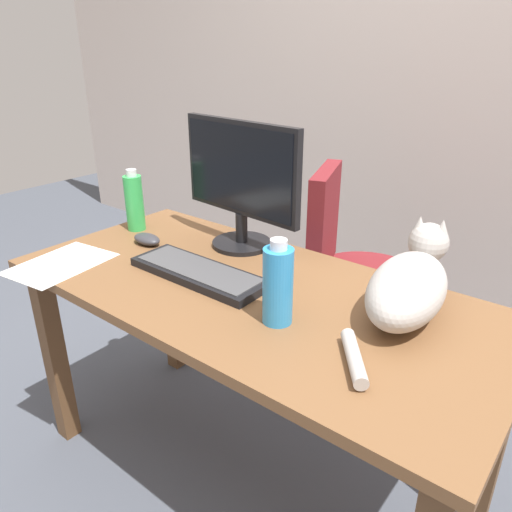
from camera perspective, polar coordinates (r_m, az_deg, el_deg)
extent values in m
plane|color=#474C56|center=(1.82, -0.72, -24.17)|extent=(8.00, 8.00, 0.00)
cube|color=beige|center=(2.59, 22.73, 20.99)|extent=(6.00, 0.04, 2.60)
cube|color=brown|center=(1.38, -0.87, -4.22)|extent=(1.42, 0.67, 0.03)
cube|color=brown|center=(1.87, -22.49, -10.87)|extent=(0.06, 0.06, 0.69)
cube|color=brown|center=(2.13, -9.78, -4.85)|extent=(0.06, 0.06, 0.69)
cube|color=brown|center=(1.58, 26.15, -18.70)|extent=(0.06, 0.06, 0.69)
cylinder|color=black|center=(2.22, 11.79, -13.69)|extent=(0.48, 0.48, 0.04)
cylinder|color=black|center=(2.10, 12.27, -9.13)|extent=(0.06, 0.06, 0.46)
cylinder|color=maroon|center=(1.97, 12.91, -2.77)|extent=(0.44, 0.44, 0.06)
cube|color=maroon|center=(1.90, 7.95, 4.18)|extent=(0.18, 0.35, 0.40)
cylinder|color=black|center=(1.65, -1.68, 1.50)|extent=(0.20, 0.20, 0.01)
cylinder|color=black|center=(1.63, -1.71, 3.38)|extent=(0.04, 0.04, 0.10)
cube|color=black|center=(1.57, -1.79, 10.23)|extent=(0.48, 0.07, 0.30)
cube|color=black|center=(1.56, -2.18, 10.14)|extent=(0.45, 0.05, 0.27)
cube|color=black|center=(1.44, -6.73, -1.97)|extent=(0.44, 0.15, 0.02)
cube|color=#444447|center=(1.43, -6.75, -1.46)|extent=(0.40, 0.12, 0.00)
ellipsoid|color=#B2ADA8|center=(1.25, 17.28, -3.76)|extent=(0.23, 0.38, 0.15)
sphere|color=#B2ADA8|center=(1.43, 19.57, 1.52)|extent=(0.11, 0.11, 0.11)
cone|color=#B2ADA8|center=(1.42, 18.65, 3.61)|extent=(0.04, 0.04, 0.04)
cone|color=#B2ADA8|center=(1.41, 21.04, 3.14)|extent=(0.04, 0.04, 0.04)
cylinder|color=#B2ADA8|center=(1.07, 11.41, -11.59)|extent=(0.13, 0.16, 0.03)
ellipsoid|color=#333338|center=(1.70, -12.66, 1.94)|extent=(0.11, 0.06, 0.04)
cube|color=white|center=(1.63, -21.92, -0.85)|extent=(0.25, 0.32, 0.00)
cylinder|color=#2D8CD1|center=(1.17, 2.58, -3.57)|extent=(0.07, 0.07, 0.19)
cylinder|color=silver|center=(1.12, 2.68, 1.37)|extent=(0.04, 0.04, 0.02)
cylinder|color=green|center=(1.82, -14.07, 6.02)|extent=(0.07, 0.07, 0.20)
cylinder|color=silver|center=(1.79, -14.42, 9.44)|extent=(0.04, 0.04, 0.02)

